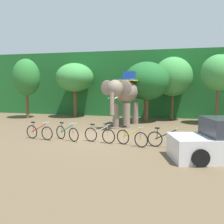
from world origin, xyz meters
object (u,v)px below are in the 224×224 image
Objects in this scene: bike_yellow at (132,138)px; bike_black at (166,139)px; tree_right at (26,78)px; tree_left at (173,77)px; elephant at (124,94)px; bike_white at (99,135)px; bike_red at (39,132)px; tree_center_right at (75,78)px; tree_far_right at (219,73)px; tree_center at (146,81)px; bike_teal at (67,133)px.

bike_black is (1.55, 0.03, 0.00)m from bike_yellow.
tree_left is (11.94, 1.86, 0.03)m from tree_right.
bike_black is at bearing -60.68° from elephant.
tree_right reaches higher than bike_white.
tree_left is 9.78m from bike_black.
elephant is at bearing 119.32° from bike_black.
elephant reaches higher than bike_red.
tree_center_right is 11.63m from bike_yellow.
bike_black is (8.19, -9.02, -3.05)m from tree_center_right.
tree_far_right is (11.38, -1.34, 0.20)m from tree_center_right.
tree_left is 9.94m from bike_yellow.
tree_center is at bearing 92.18° from bike_yellow.
tree_center is (10.02, 0.41, -0.33)m from tree_right.
tree_right is 3.12× the size of bike_yellow.
tree_left reaches higher than tree_center.
bike_black is (-3.19, -7.68, -3.25)m from tree_far_right.
tree_center is at bearing 67.45° from bike_teal.
bike_teal is at bearing 178.16° from bike_white.
tree_left reaches higher than tree_right.
tree_center_right reaches higher than elephant.
tree_left reaches higher than bike_red.
tree_left is 1.02× the size of tree_far_right.
bike_teal is 1.76m from bike_white.
tree_far_right is 2.91× the size of bike_black.
bike_teal is at bearing -137.90° from tree_far_right.
bike_black is at bearing -32.00° from tree_right.
tree_far_right is at bearing 42.10° from bike_teal.
tree_left is 5.12m from elephant.
bike_teal is at bearing -119.31° from tree_left.
tree_left is 3.14× the size of bike_yellow.
elephant is at bearing -128.77° from tree_left.
bike_teal is (3.21, -8.72, -3.05)m from tree_center_right.
tree_center reaches higher than bike_black.
elephant is 5.76m from bike_teal.
tree_right is 1.01× the size of tree_far_right.
bike_black is at bearing -90.40° from tree_left.
bike_yellow is 0.94× the size of bike_black.
tree_center_right is at bearing 126.25° from bike_yellow.
bike_teal is at bearing -45.90° from tree_right.
tree_center is 8.17m from bike_white.
elephant is at bearing 105.28° from bike_yellow.
tree_right is 12.08m from tree_left.
bike_yellow is at bearing -99.86° from tree_left.
tree_far_right is (15.07, 0.26, 0.20)m from tree_right.
tree_center_right reaches higher than bike_teal.
elephant is (-3.11, -3.87, -1.26)m from tree_left.
tree_center_right is 8.26m from tree_left.
tree_left is at bearing 70.05° from bike_white.
bike_teal is (6.90, -7.12, -3.05)m from tree_right.
tree_left is at bearing 54.34° from bike_red.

